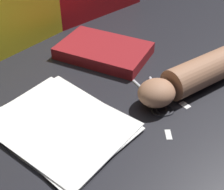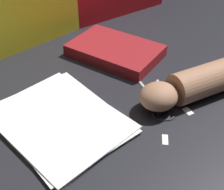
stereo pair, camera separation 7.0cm
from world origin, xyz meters
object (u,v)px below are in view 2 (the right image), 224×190
object	(u,v)px
paper_stack	(59,120)
hand_forearm	(198,83)
book_closed	(115,50)
scissors	(160,105)

from	to	relation	value
paper_stack	hand_forearm	bearing A→B (deg)	-25.07
paper_stack	hand_forearm	world-z (taller)	hand_forearm
paper_stack	book_closed	size ratio (longest dim) A/B	1.08
book_closed	hand_forearm	distance (m)	0.29
book_closed	scissors	size ratio (longest dim) A/B	1.84
hand_forearm	scissors	bearing A→B (deg)	162.52
paper_stack	scissors	size ratio (longest dim) A/B	2.00
book_closed	hand_forearm	world-z (taller)	hand_forearm
paper_stack	scissors	world-z (taller)	paper_stack
scissors	hand_forearm	distance (m)	0.11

